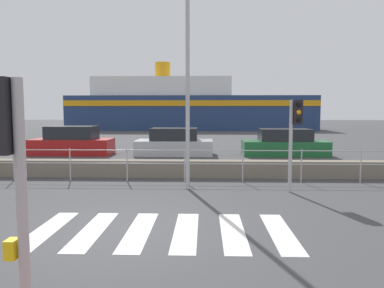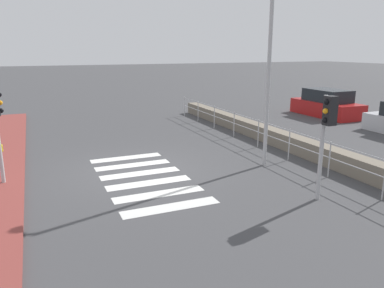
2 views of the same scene
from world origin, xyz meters
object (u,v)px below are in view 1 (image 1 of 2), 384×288
object	(u,v)px
streetlamp	(187,60)
parked_car_green	(284,144)
traffic_light_near	(9,158)
traffic_light_far	(295,125)
ferry_boat	(186,108)
parked_car_silver	(174,143)
parked_car_red	(72,142)

from	to	relation	value
streetlamp	parked_car_green	bearing A→B (deg)	61.64
parked_car_green	traffic_light_near	bearing A→B (deg)	-110.13
traffic_light_far	ferry_boat	size ratio (longest dim) A/B	0.09
traffic_light_far	parked_car_silver	bearing A→B (deg)	115.07
traffic_light_near	parked_car_red	world-z (taller)	traffic_light_near
streetlamp	ferry_boat	world-z (taller)	ferry_boat
traffic_light_near	traffic_light_far	distance (m)	8.38
traffic_light_far	parked_car_green	xyz separation A→B (m)	(1.58, 8.74, -1.33)
streetlamp	parked_car_silver	distance (m)	9.12
ferry_boat	streetlamp	bearing A→B (deg)	-86.99
traffic_light_far	parked_car_green	world-z (taller)	traffic_light_far
streetlamp	parked_car_green	world-z (taller)	streetlamp
parked_car_silver	parked_car_green	world-z (taller)	parked_car_silver
ferry_boat	parked_car_green	world-z (taller)	ferry_boat
traffic_light_near	parked_car_silver	distance (m)	16.01
parked_car_silver	traffic_light_near	bearing A→B (deg)	-90.65
parked_car_silver	parked_car_green	size ratio (longest dim) A/B	0.92
ferry_boat	traffic_light_near	bearing A→B (deg)	-89.28
streetlamp	ferry_boat	size ratio (longest dim) A/B	0.21
traffic_light_far	streetlamp	distance (m)	3.53
traffic_light_near	parked_car_red	distance (m)	16.81
streetlamp	parked_car_green	size ratio (longest dim) A/B	1.42
ferry_boat	parked_car_silver	distance (m)	25.42
parked_car_red	streetlamp	bearing A→B (deg)	-52.92
traffic_light_far	ferry_boat	xyz separation A→B (m)	(-4.79, 34.08, 0.68)
traffic_light_near	parked_car_silver	world-z (taller)	traffic_light_near
traffic_light_near	streetlamp	size ratio (longest dim) A/B	0.43
traffic_light_near	parked_car_silver	xyz separation A→B (m)	(0.18, 15.95, -1.30)
traffic_light_near	streetlamp	xyz separation A→B (m)	(1.26, 7.46, 1.84)
parked_car_red	parked_car_silver	distance (m)	5.34
traffic_light_near	traffic_light_far	bearing A→B (deg)	59.37
traffic_light_near	ferry_boat	bearing A→B (deg)	90.72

